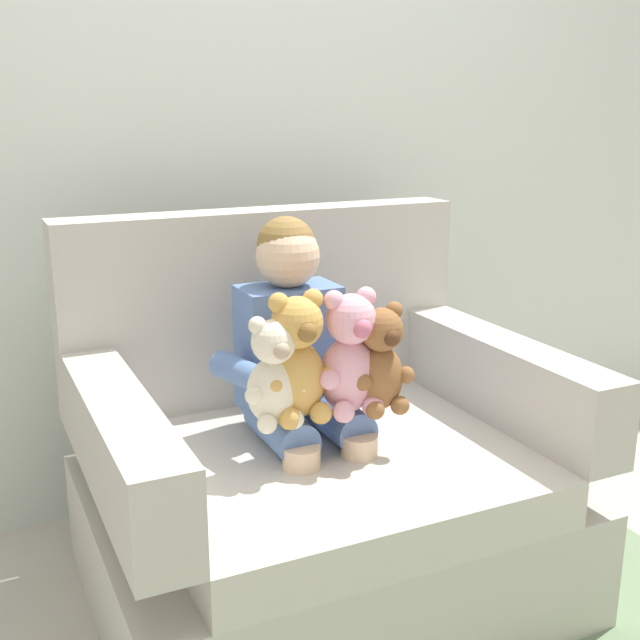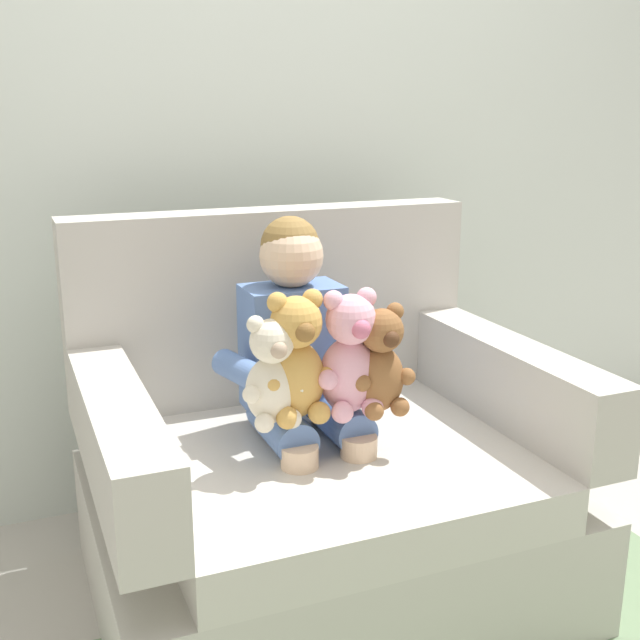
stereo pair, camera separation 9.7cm
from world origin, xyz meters
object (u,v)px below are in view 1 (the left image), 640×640
(plush_brown, at_px, (380,362))
(plush_honey, at_px, (297,361))
(plush_pink, at_px, (350,356))
(armchair, at_px, (316,479))
(plush_cream, at_px, (274,375))
(seated_child, at_px, (299,359))

(plush_brown, bearing_deg, plush_honey, -175.01)
(plush_pink, bearing_deg, armchair, 89.42)
(plush_honey, xyz_separation_m, plush_cream, (-0.06, -0.01, -0.02))
(plush_brown, distance_m, plush_cream, 0.28)
(plush_cream, bearing_deg, plush_honey, 6.28)
(seated_child, bearing_deg, armchair, -42.12)
(armchair, bearing_deg, seated_child, 135.94)
(armchair, distance_m, plush_brown, 0.41)
(plush_brown, height_order, plush_cream, plush_brown)
(plush_honey, distance_m, plush_cream, 0.07)
(seated_child, relative_size, plush_honey, 2.53)
(plush_brown, distance_m, plush_pink, 0.08)
(armchair, xyz_separation_m, plush_honey, (-0.11, -0.12, 0.39))
(plush_cream, height_order, plush_pink, plush_pink)
(plush_brown, bearing_deg, armchair, 139.67)
(armchair, height_order, plush_cream, armchair)
(seated_child, relative_size, plush_cream, 2.98)
(seated_child, height_order, plush_honey, seated_child)
(armchair, relative_size, plush_brown, 4.29)
(plush_brown, relative_size, plush_cream, 1.02)
(plush_pink, bearing_deg, plush_honey, 158.89)
(plush_honey, bearing_deg, seated_child, 67.05)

